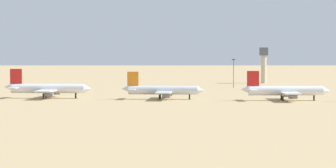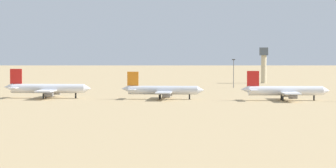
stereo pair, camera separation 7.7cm
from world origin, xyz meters
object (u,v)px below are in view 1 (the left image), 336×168
(parked_jet_red_3, at_px, (47,89))
(parked_jet_red_5, at_px, (285,91))
(parked_jet_orange_4, at_px, (162,90))
(light_pole_east, at_px, (234,71))
(control_tower, at_px, (264,62))

(parked_jet_red_3, distance_m, parked_jet_red_5, 98.96)
(parked_jet_red_3, bearing_deg, parked_jet_red_5, -4.95)
(parked_jet_orange_4, bearing_deg, light_pole_east, 73.85)
(parked_jet_red_3, distance_m, control_tower, 185.83)
(light_pole_east, bearing_deg, parked_jet_red_3, -125.80)
(control_tower, bearing_deg, parked_jet_red_3, -118.60)
(parked_jet_red_3, distance_m, light_pole_east, 125.97)
(parked_jet_orange_4, xyz_separation_m, parked_jet_red_5, (49.89, -2.51, 0.19))
(light_pole_east, bearing_deg, parked_jet_red_5, -76.61)
(parked_jet_red_3, bearing_deg, parked_jet_orange_4, -4.34)
(parked_jet_red_3, relative_size, control_tower, 1.76)
(parked_jet_orange_4, distance_m, light_pole_east, 106.54)
(parked_jet_red_5, xyz_separation_m, light_pole_east, (-25.25, 106.04, 4.85))
(parked_jet_red_5, height_order, light_pole_east, light_pole_east)
(control_tower, xyz_separation_m, light_pole_east, (-15.22, -60.88, -4.04))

